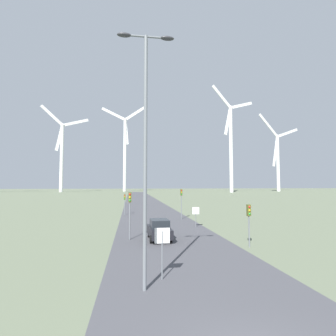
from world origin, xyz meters
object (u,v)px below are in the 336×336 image
(stop_sign_near, at_px, (162,243))
(traffic_light_post_mid_left, at_px, (125,200))
(traffic_light_post_near_right, at_px, (249,216))
(wind_turbine_far_right, at_px, (278,156))
(traffic_light_post_near_left, at_px, (130,205))
(wind_turbine_left, at_px, (62,151))
(traffic_light_post_mid_right, at_px, (181,197))
(wind_turbine_right, at_px, (231,141))
(stop_sign_far, at_px, (196,213))
(streetlamp, at_px, (145,132))
(car_approaching, at_px, (159,230))
(wind_turbine_center, at_px, (125,148))

(stop_sign_near, relative_size, traffic_light_post_mid_left, 0.79)
(traffic_light_post_near_right, relative_size, wind_turbine_far_right, 0.06)
(stop_sign_near, height_order, traffic_light_post_near_left, traffic_light_post_near_left)
(traffic_light_post_mid_left, relative_size, wind_turbine_left, 0.06)
(stop_sign_near, bearing_deg, traffic_light_post_near_left, 99.59)
(traffic_light_post_near_right, bearing_deg, stop_sign_near, -142.00)
(traffic_light_post_mid_right, relative_size, wind_turbine_left, 0.08)
(stop_sign_near, height_order, wind_turbine_left, wind_turbine_left)
(traffic_light_post_mid_left, height_order, wind_turbine_right, wind_turbine_right)
(stop_sign_near, xyz_separation_m, stop_sign_far, (5.82, 15.92, -0.26))
(traffic_light_post_near_right, xyz_separation_m, wind_turbine_left, (-54.03, 157.88, 24.34))
(traffic_light_post_near_left, relative_size, traffic_light_post_mid_left, 1.26)
(traffic_light_post_near_left, bearing_deg, stop_sign_near, -80.41)
(traffic_light_post_mid_left, bearing_deg, streetlamp, -86.95)
(stop_sign_far, bearing_deg, wind_turbine_far_right, 56.07)
(traffic_light_post_near_right, height_order, wind_turbine_right, wind_turbine_right)
(car_approaching, bearing_deg, traffic_light_post_near_left, 169.88)
(stop_sign_near, xyz_separation_m, wind_turbine_far_right, (101.94, 158.80, 23.21))
(streetlamp, distance_m, wind_turbine_center, 177.94)
(traffic_light_post_near_left, relative_size, wind_turbine_left, 0.08)
(car_approaching, xyz_separation_m, wind_turbine_left, (-47.30, 154.14, 25.89))
(traffic_light_post_mid_right, distance_m, car_approaching, 14.26)
(stop_sign_far, bearing_deg, traffic_light_post_mid_left, 121.91)
(stop_sign_near, xyz_separation_m, wind_turbine_center, (-6.04, 175.03, 29.19))
(traffic_light_post_near_right, xyz_separation_m, traffic_light_post_mid_right, (-2.12, 17.06, 0.66))
(streetlamp, bearing_deg, car_approaching, 80.25)
(traffic_light_post_mid_left, height_order, wind_turbine_center, wind_turbine_center)
(wind_turbine_far_right, bearing_deg, wind_turbine_right, -156.91)
(stop_sign_far, xyz_separation_m, wind_turbine_center, (-11.86, 159.12, 29.44))
(traffic_light_post_near_left, relative_size, wind_turbine_far_right, 0.08)
(stop_sign_near, height_order, wind_turbine_center, wind_turbine_center)
(traffic_light_post_mid_left, bearing_deg, traffic_light_post_near_right, -66.45)
(traffic_light_post_mid_left, xyz_separation_m, wind_turbine_center, (-3.43, 145.58, 28.59))
(car_approaching, height_order, wind_turbine_center, wind_turbine_center)
(wind_turbine_far_right, bearing_deg, wind_turbine_center, 171.45)
(stop_sign_far, height_order, wind_turbine_left, wind_turbine_left)
(traffic_light_post_mid_left, height_order, wind_turbine_left, wind_turbine_left)
(stop_sign_near, bearing_deg, traffic_light_post_mid_left, 95.07)
(stop_sign_near, distance_m, wind_turbine_far_right, 190.13)
(stop_sign_far, height_order, traffic_light_post_near_left, traffic_light_post_near_left)
(wind_turbine_left, height_order, wind_turbine_center, wind_turbine_center)
(streetlamp, distance_m, stop_sign_near, 5.84)
(streetlamp, xyz_separation_m, wind_turbine_right, (60.99, 142.20, 24.36))
(stop_sign_far, height_order, wind_turbine_right, wind_turbine_right)
(traffic_light_post_near_left, distance_m, wind_turbine_left, 161.78)
(stop_sign_near, xyz_separation_m, traffic_light_post_mid_right, (5.51, 23.02, 1.25))
(streetlamp, height_order, wind_turbine_right, wind_turbine_right)
(wind_turbine_far_right, bearing_deg, stop_sign_near, -122.70)
(traffic_light_post_near_left, xyz_separation_m, wind_turbine_right, (61.73, 130.76, 28.74))
(wind_turbine_left, bearing_deg, traffic_light_post_near_left, -73.79)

